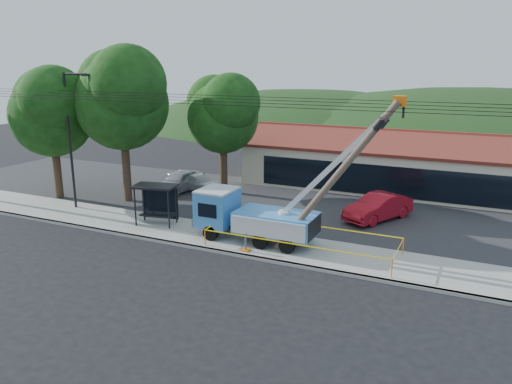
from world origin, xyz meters
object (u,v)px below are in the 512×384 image
at_px(leaning_pole, 339,174).
at_px(bus_shelter, 156,195).
at_px(car_silver, 181,192).
at_px(utility_truck, 253,215).
at_px(car_red, 377,221).
at_px(car_white, 198,192).

xyz_separation_m(leaning_pole, bus_shelter, (-11.31, 0.82, -2.54)).
relative_size(leaning_pole, car_silver, 1.71).
height_order(utility_truck, car_red, utility_truck).
relative_size(car_silver, car_red, 0.95).
xyz_separation_m(leaning_pole, car_silver, (-14.50, 8.17, -4.45)).
distance_m(bus_shelter, car_white, 8.55).
bearing_deg(car_silver, car_white, 40.58).
bearing_deg(car_red, bus_shelter, -123.88).
distance_m(leaning_pole, car_white, 16.70).
relative_size(utility_truck, car_white, 2.45).
xyz_separation_m(utility_truck, car_white, (-8.63, 8.30, -1.59)).
xyz_separation_m(utility_truck, car_silver, (-9.71, 7.59, -1.59)).
distance_m(utility_truck, car_red, 8.78).
distance_m(leaning_pole, car_red, 8.61).
xyz_separation_m(leaning_pole, car_white, (-13.42, 8.88, -4.45)).
xyz_separation_m(bus_shelter, car_white, (-2.11, 8.06, -1.92)).
relative_size(leaning_pole, car_white, 1.80).
bearing_deg(bus_shelter, car_red, 16.89).
distance_m(utility_truck, car_white, 12.08).
distance_m(leaning_pole, car_silver, 17.23).
height_order(utility_truck, bus_shelter, utility_truck).
height_order(utility_truck, car_white, utility_truck).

